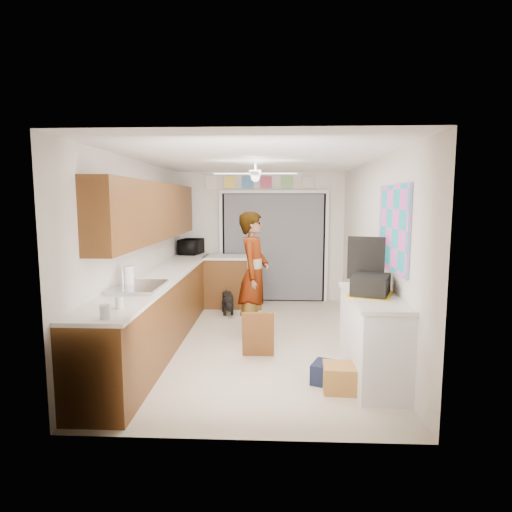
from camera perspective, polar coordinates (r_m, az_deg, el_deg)
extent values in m
plane|color=beige|center=(6.11, -0.17, -11.26)|extent=(5.00, 5.00, 0.00)
plane|color=white|center=(5.81, -0.18, 12.80)|extent=(5.00, 5.00, 0.00)
plane|color=silver|center=(8.31, 0.64, 2.54)|extent=(3.20, 0.00, 3.20)
plane|color=silver|center=(3.36, -2.18, -4.66)|extent=(3.20, 0.00, 3.20)
plane|color=silver|center=(6.11, -15.33, 0.53)|extent=(0.00, 5.00, 5.00)
plane|color=silver|center=(5.97, 15.35, 0.37)|extent=(0.00, 5.00, 5.00)
cube|color=brown|center=(6.17, -12.40, -6.87)|extent=(0.60, 4.80, 0.90)
cube|color=white|center=(6.07, -12.43, -2.57)|extent=(0.62, 4.80, 0.04)
cube|color=brown|center=(6.22, -13.52, 5.79)|extent=(0.32, 4.00, 0.80)
cube|color=silver|center=(5.13, -15.32, -4.09)|extent=(0.50, 0.76, 0.06)
cylinder|color=silver|center=(5.17, -17.36, -3.00)|extent=(0.03, 0.03, 0.22)
cube|color=brown|center=(7.96, -3.10, -3.50)|extent=(1.00, 0.60, 0.90)
cube|color=white|center=(7.88, -3.12, -0.14)|extent=(1.04, 0.64, 0.04)
cube|color=black|center=(8.30, 2.35, 1.14)|extent=(2.00, 0.06, 2.10)
cube|color=slate|center=(8.26, 2.35, 1.11)|extent=(1.90, 0.03, 2.05)
cube|color=white|center=(8.33, -4.68, 1.15)|extent=(0.06, 0.04, 2.10)
cube|color=white|center=(8.33, 9.39, 1.07)|extent=(0.06, 0.04, 2.10)
cube|color=white|center=(8.22, 2.39, 8.55)|extent=(2.10, 0.04, 0.06)
cube|color=#FBE053|center=(8.30, -3.56, 9.78)|extent=(0.22, 0.02, 0.22)
cube|color=#4784BE|center=(8.27, -1.12, 9.80)|extent=(0.22, 0.02, 0.22)
cube|color=#BD4762|center=(8.26, 1.34, 9.80)|extent=(0.22, 0.02, 0.22)
cube|color=#82BD6C|center=(8.26, 4.16, 9.78)|extent=(0.22, 0.02, 0.22)
cube|color=beige|center=(8.28, 6.97, 9.74)|extent=(0.22, 0.02, 0.22)
cube|color=silver|center=(8.35, -5.99, 9.74)|extent=(0.22, 0.02, 0.26)
cube|color=white|center=(4.94, 15.27, -10.59)|extent=(0.50, 1.40, 0.90)
cube|color=white|center=(4.81, 15.34, -5.26)|extent=(0.54, 1.44, 0.04)
cube|color=#F55ACC|center=(4.96, 17.83, 3.55)|extent=(0.03, 1.15, 0.95)
cube|color=white|center=(6.00, -0.09, 10.91)|extent=(1.14, 1.14, 0.24)
imported|color=black|center=(8.23, -8.63, 1.25)|extent=(0.44, 0.57, 0.29)
cylinder|color=silver|center=(3.93, -19.49, -7.01)|extent=(0.11, 0.11, 0.12)
cylinder|color=silver|center=(4.25, -17.76, -5.94)|extent=(0.08, 0.08, 0.12)
cylinder|color=white|center=(5.20, -16.64, -2.70)|extent=(0.16, 0.16, 0.26)
cube|color=black|center=(4.82, 15.05, -3.70)|extent=(0.52, 0.59, 0.21)
cube|color=yellow|center=(4.85, 15.01, -4.98)|extent=(0.62, 0.70, 0.02)
cube|color=black|center=(5.06, 14.44, -0.30)|extent=(0.40, 0.18, 0.50)
cube|color=olive|center=(4.67, 11.72, -15.65)|extent=(0.46, 0.35, 0.27)
cube|color=black|center=(4.82, 9.83, -15.19)|extent=(0.45, 0.41, 0.22)
cube|color=brown|center=(5.40, 0.28, -10.41)|extent=(0.40, 0.16, 0.59)
imported|color=white|center=(6.16, -0.28, -2.47)|extent=(0.55, 0.72, 1.80)
cube|color=black|center=(7.48, -3.81, -6.18)|extent=(0.32, 0.54, 0.40)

